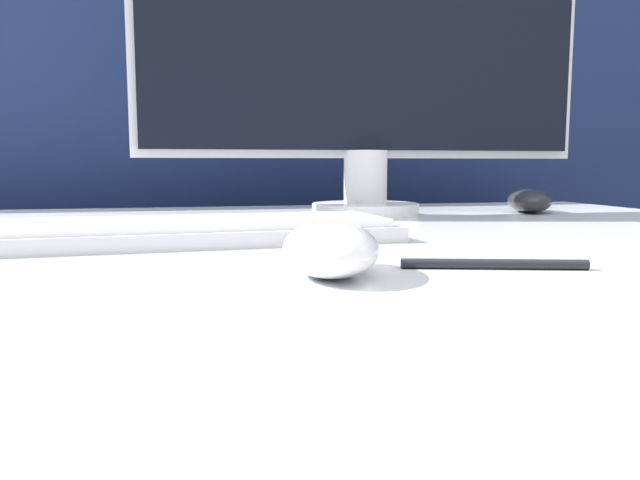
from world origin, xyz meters
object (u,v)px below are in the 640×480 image
object	(u,v)px
monitor	(366,19)
computer_mouse_near	(331,248)
keyboard	(176,232)
computer_mouse_far	(530,201)

from	to	relation	value
monitor	computer_mouse_near	bearing A→B (deg)	-109.37
computer_mouse_near	keyboard	distance (m)	0.24
computer_mouse_near	monitor	bearing A→B (deg)	81.98
keyboard	computer_mouse_near	bearing A→B (deg)	-67.23
computer_mouse_near	keyboard	xyz separation A→B (m)	(-0.11, 0.22, -0.01)
keyboard	computer_mouse_far	distance (m)	0.64
monitor	computer_mouse_far	xyz separation A→B (m)	(0.29, 0.01, -0.28)
computer_mouse_near	keyboard	bearing A→B (deg)	128.24
computer_mouse_far	keyboard	bearing A→B (deg)	-131.99
monitor	computer_mouse_far	bearing A→B (deg)	1.30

